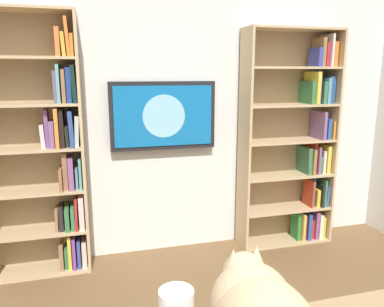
# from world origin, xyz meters

# --- Properties ---
(wall_back) EXTENTS (4.52, 0.06, 2.70)m
(wall_back) POSITION_xyz_m (0.00, -2.23, 1.35)
(wall_back) COLOR silver
(wall_back) RESTS_ON ground
(bookshelf_left) EXTENTS (0.90, 0.28, 2.01)m
(bookshelf_left) POSITION_xyz_m (-1.22, -2.06, 0.97)
(bookshelf_left) COLOR tan
(bookshelf_left) RESTS_ON ground
(bookshelf_right) EXTENTS (0.76, 0.28, 2.09)m
(bookshelf_right) POSITION_xyz_m (1.01, -2.06, 1.01)
(bookshelf_right) COLOR tan
(bookshelf_right) RESTS_ON ground
(wall_mounted_tv) EXTENTS (0.92, 0.07, 0.59)m
(wall_mounted_tv) POSITION_xyz_m (0.05, -2.15, 1.26)
(wall_mounted_tv) COLOR black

